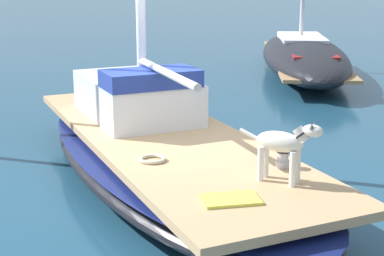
{
  "coord_description": "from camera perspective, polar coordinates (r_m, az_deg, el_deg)",
  "views": [
    {
      "loc": [
        -2.53,
        -7.47,
        2.88
      ],
      "look_at": [
        0.0,
        -1.0,
        1.01
      ],
      "focal_mm": 55.93,
      "sensor_mm": 36.0,
      "label": 1
    }
  ],
  "objects": [
    {
      "name": "sailboat_main",
      "position": [
        8.29,
        -2.53,
        -2.84
      ],
      "size": [
        2.89,
        7.36,
        0.66
      ],
      "color": "black",
      "rests_on": "ground"
    },
    {
      "name": "deck_towel",
      "position": [
        5.93,
        3.71,
        -6.8
      ],
      "size": [
        0.61,
        0.45,
        0.03
      ],
      "primitive_type": "cube",
      "rotation": [
        0.0,
        0.0,
        -0.17
      ],
      "color": "#D8D14C",
      "rests_on": "sailboat_main"
    },
    {
      "name": "moored_boat_starboard_side",
      "position": [
        16.92,
        10.6,
        6.82
      ],
      "size": [
        5.34,
        8.16,
        6.66
      ],
      "color": "black",
      "rests_on": "ground"
    },
    {
      "name": "dog_white",
      "position": [
        6.35,
        8.75,
        -1.56
      ],
      "size": [
        0.65,
        0.79,
        0.7
      ],
      "color": "silver",
      "rests_on": "sailboat_main"
    },
    {
      "name": "coiled_rope",
      "position": [
        7.1,
        -3.78,
        -2.99
      ],
      "size": [
        0.32,
        0.32,
        0.04
      ],
      "primitive_type": "torus",
      "color": "beige",
      "rests_on": "sailboat_main"
    },
    {
      "name": "cabin_house",
      "position": [
        9.13,
        -5.22,
        3.14
      ],
      "size": [
        1.51,
        2.29,
        0.84
      ],
      "color": "silver",
      "rests_on": "sailboat_main"
    },
    {
      "name": "deck_winch",
      "position": [
        6.93,
        8.65,
        -2.94
      ],
      "size": [
        0.16,
        0.16,
        0.21
      ],
      "color": "#B7B7BC",
      "rests_on": "sailboat_main"
    },
    {
      "name": "ground_plane",
      "position": [
        8.4,
        -2.5,
        -5.02
      ],
      "size": [
        120.0,
        120.0,
        0.0
      ],
      "primitive_type": "plane",
      "color": "navy"
    }
  ]
}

